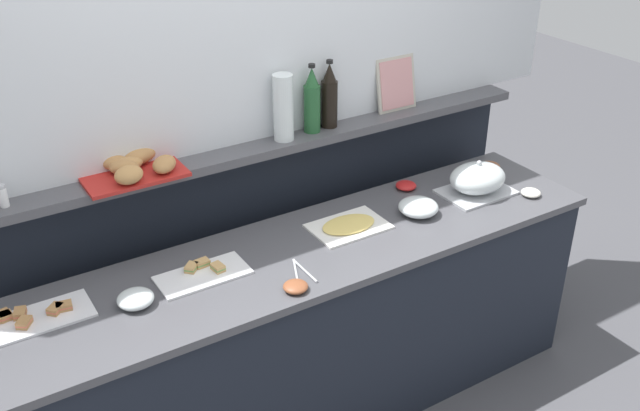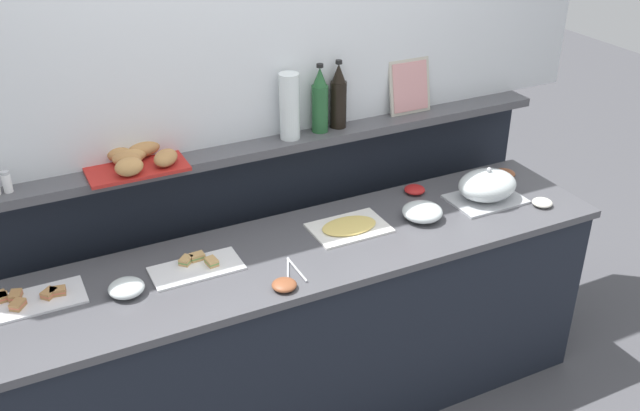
% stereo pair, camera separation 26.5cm
% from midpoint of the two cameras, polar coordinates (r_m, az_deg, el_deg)
% --- Properties ---
extents(ground_plane, '(12.00, 12.00, 0.00)m').
position_cam_midpoint_polar(ground_plane, '(3.98, -2.66, -10.30)').
color(ground_plane, '#4C4C51').
extents(buffet_counter, '(2.66, 0.62, 0.90)m').
position_cam_midpoint_polar(buffet_counter, '(3.27, 1.50, -10.04)').
color(buffet_counter, black).
rests_on(buffet_counter, ground_plane).
extents(back_ledge_unit, '(2.82, 0.22, 1.22)m').
position_cam_midpoint_polar(back_ledge_unit, '(3.52, -2.14, -3.21)').
color(back_ledge_unit, black).
rests_on(back_ledge_unit, ground_plane).
extents(sandwich_platter_side, '(0.36, 0.18, 0.04)m').
position_cam_midpoint_polar(sandwich_platter_side, '(2.89, -7.13, -4.88)').
color(sandwich_platter_side, white).
rests_on(sandwich_platter_side, buffet_counter).
extents(sandwich_platter_front, '(0.35, 0.19, 0.04)m').
position_cam_midpoint_polar(sandwich_platter_front, '(2.84, -19.36, -7.07)').
color(sandwich_platter_front, silver).
rests_on(sandwich_platter_front, buffet_counter).
extents(cold_cuts_platter, '(0.33, 0.23, 0.02)m').
position_cam_midpoint_polar(cold_cuts_platter, '(3.14, 4.72, -1.77)').
color(cold_cuts_platter, white).
rests_on(cold_cuts_platter, buffet_counter).
extents(serving_cloche, '(0.34, 0.24, 0.17)m').
position_cam_midpoint_polar(serving_cloche, '(3.45, 15.22, 1.41)').
color(serving_cloche, '#B7BABF').
rests_on(serving_cloche, buffet_counter).
extents(glass_bowl_large, '(0.14, 0.14, 0.05)m').
position_cam_midpoint_polar(glass_bowl_large, '(2.78, -12.42, -6.48)').
color(glass_bowl_large, silver).
rests_on(glass_bowl_large, buffet_counter).
extents(glass_bowl_medium, '(0.18, 0.18, 0.07)m').
position_cam_midpoint_polar(glass_bowl_medium, '(3.25, 10.40, -0.60)').
color(glass_bowl_medium, silver).
rests_on(glass_bowl_medium, buffet_counter).
extents(condiment_bowl_cream, '(0.09, 0.09, 0.03)m').
position_cam_midpoint_polar(condiment_bowl_cream, '(3.51, 19.23, 0.17)').
color(condiment_bowl_cream, silver).
rests_on(condiment_bowl_cream, buffet_counter).
extents(condiment_bowl_teal, '(0.11, 0.11, 0.04)m').
position_cam_midpoint_polar(condiment_bowl_teal, '(3.73, 16.36, 2.38)').
color(condiment_bowl_teal, brown).
rests_on(condiment_bowl_teal, buffet_counter).
extents(condiment_bowl_dark, '(0.10, 0.10, 0.03)m').
position_cam_midpoint_polar(condiment_bowl_dark, '(3.48, 9.66, 1.20)').
color(condiment_bowl_dark, red).
rests_on(condiment_bowl_dark, buffet_counter).
extents(condiment_bowl_red, '(0.10, 0.10, 0.03)m').
position_cam_midpoint_polar(condiment_bowl_red, '(2.75, -0.08, -6.36)').
color(condiment_bowl_red, brown).
rests_on(condiment_bowl_red, buffet_counter).
extents(serving_tongs, '(0.09, 0.19, 0.01)m').
position_cam_midpoint_polar(serving_tongs, '(2.86, 0.45, -5.16)').
color(serving_tongs, '#B7BABF').
rests_on(serving_tongs, buffet_counter).
extents(wine_bottle_dark, '(0.08, 0.08, 0.32)m').
position_cam_midpoint_polar(wine_bottle_dark, '(3.31, 3.78, 8.47)').
color(wine_bottle_dark, black).
rests_on(wine_bottle_dark, back_ledge_unit).
extents(wine_bottle_green, '(0.08, 0.08, 0.32)m').
position_cam_midpoint_polar(wine_bottle_green, '(3.26, 2.34, 8.17)').
color(wine_bottle_green, '#23562D').
rests_on(wine_bottle_green, back_ledge_unit).
extents(pepper_shaker, '(0.03, 0.03, 0.09)m').
position_cam_midpoint_polar(pepper_shaker, '(2.94, -21.17, 1.70)').
color(pepper_shaker, white).
rests_on(pepper_shaker, back_ledge_unit).
extents(bread_basket, '(0.40, 0.30, 0.08)m').
position_cam_midpoint_polar(bread_basket, '(3.00, -11.86, 3.55)').
color(bread_basket, '#B2231E').
rests_on(bread_basket, back_ledge_unit).
extents(framed_picture, '(0.22, 0.06, 0.26)m').
position_cam_midpoint_polar(framed_picture, '(3.53, 9.26, 9.23)').
color(framed_picture, '#B2AD9E').
rests_on(framed_picture, back_ledge_unit).
extents(water_carafe, '(0.09, 0.09, 0.30)m').
position_cam_midpoint_polar(water_carafe, '(3.18, -0.02, 7.79)').
color(water_carafe, silver).
rests_on(water_carafe, back_ledge_unit).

